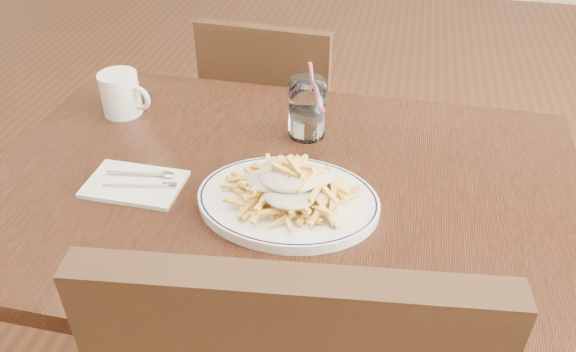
% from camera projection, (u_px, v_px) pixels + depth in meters
% --- Properties ---
extents(table, '(1.20, 0.80, 0.75)m').
position_uv_depth(table, '(281.00, 212.00, 1.17)').
color(table, black).
rests_on(table, ground).
extents(chair_far, '(0.41, 0.41, 0.85)m').
position_uv_depth(chair_far, '(274.00, 124.00, 1.82)').
color(chair_far, black).
rests_on(chair_far, ground).
extents(fries_plate, '(0.40, 0.37, 0.02)m').
position_uv_depth(fries_plate, '(288.00, 201.00, 1.05)').
color(fries_plate, white).
rests_on(fries_plate, table).
extents(loaded_fries, '(0.26, 0.22, 0.07)m').
position_uv_depth(loaded_fries, '(288.00, 182.00, 1.03)').
color(loaded_fries, gold).
rests_on(loaded_fries, fries_plate).
extents(napkin, '(0.19, 0.12, 0.01)m').
position_uv_depth(napkin, '(135.00, 184.00, 1.11)').
color(napkin, silver).
rests_on(napkin, table).
extents(cutlery, '(0.16, 0.08, 0.01)m').
position_uv_depth(cutlery, '(135.00, 180.00, 1.11)').
color(cutlery, silver).
rests_on(cutlery, napkin).
extents(water_glass, '(0.08, 0.08, 0.18)m').
position_uv_depth(water_glass, '(307.00, 112.00, 1.23)').
color(water_glass, white).
rests_on(water_glass, table).
extents(coffee_mug, '(0.13, 0.09, 0.10)m').
position_uv_depth(coffee_mug, '(121.00, 94.00, 1.31)').
color(coffee_mug, white).
rests_on(coffee_mug, table).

